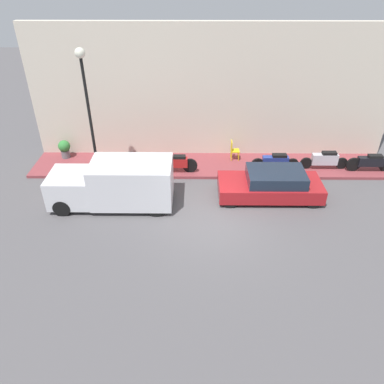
# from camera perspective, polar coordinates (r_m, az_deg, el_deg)

# --- Properties ---
(ground_plane) EXTENTS (60.00, 60.00, 0.00)m
(ground_plane) POSITION_cam_1_polar(r_m,az_deg,el_deg) (14.05, 3.42, -4.44)
(ground_plane) COLOR #514F51
(sidewalk) EXTENTS (2.30, 16.42, 0.13)m
(sidewalk) POSITION_cam_1_polar(r_m,az_deg,el_deg) (17.55, 2.86, 4.06)
(sidewalk) COLOR brown
(sidewalk) RESTS_ON ground_plane
(building_facade) EXTENTS (0.30, 16.42, 6.11)m
(building_facade) POSITION_cam_1_polar(r_m,az_deg,el_deg) (17.56, 2.99, 14.71)
(building_facade) COLOR beige
(building_facade) RESTS_ON ground_plane
(parked_car) EXTENTS (1.75, 4.13, 1.20)m
(parked_car) POSITION_cam_1_polar(r_m,az_deg,el_deg) (15.41, 11.96, 1.12)
(parked_car) COLOR maroon
(parked_car) RESTS_ON ground_plane
(delivery_van) EXTENTS (1.81, 4.73, 1.84)m
(delivery_van) POSITION_cam_1_polar(r_m,az_deg,el_deg) (14.77, -11.83, 1.26)
(delivery_van) COLOR silver
(delivery_van) RESTS_ON ground_plane
(motorcycle_black) EXTENTS (0.30, 2.10, 0.80)m
(motorcycle_black) POSITION_cam_1_polar(r_m,az_deg,el_deg) (18.54, 25.56, 4.14)
(motorcycle_black) COLOR black
(motorcycle_black) RESTS_ON sidewalk
(motorcycle_blue) EXTENTS (0.30, 2.14, 0.82)m
(motorcycle_blue) POSITION_cam_1_polar(r_m,az_deg,el_deg) (17.18, 12.61, 4.53)
(motorcycle_blue) COLOR navy
(motorcycle_blue) RESTS_ON sidewalk
(scooter_silver) EXTENTS (0.30, 2.15, 0.84)m
(scooter_silver) POSITION_cam_1_polar(r_m,az_deg,el_deg) (17.97, 19.58, 4.68)
(scooter_silver) COLOR #B7B7BF
(scooter_silver) RESTS_ON sidewalk
(motorcycle_red) EXTENTS (0.30, 1.86, 0.82)m
(motorcycle_red) POSITION_cam_1_polar(r_m,az_deg,el_deg) (16.66, -2.35, 4.43)
(motorcycle_red) COLOR #B21E1E
(motorcycle_red) RESTS_ON sidewalk
(streetlamp) EXTENTS (0.40, 0.40, 5.38)m
(streetlamp) POSITION_cam_1_polar(r_m,az_deg,el_deg) (15.78, -15.88, 14.65)
(streetlamp) COLOR black
(streetlamp) RESTS_ON sidewalk
(potted_plant) EXTENTS (0.56, 0.56, 0.87)m
(potted_plant) POSITION_cam_1_polar(r_m,az_deg,el_deg) (18.89, -18.85, 6.35)
(potted_plant) COLOR slate
(potted_plant) RESTS_ON sidewalk
(cafe_chair) EXTENTS (0.40, 0.40, 0.92)m
(cafe_chair) POSITION_cam_1_polar(r_m,az_deg,el_deg) (17.82, 6.34, 6.50)
(cafe_chair) COLOR yellow
(cafe_chair) RESTS_ON sidewalk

